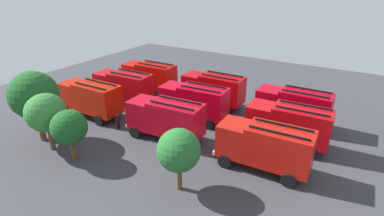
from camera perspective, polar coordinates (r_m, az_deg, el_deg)
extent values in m
plane|color=#38383D|center=(31.51, 0.00, -2.33)|extent=(55.70, 55.70, 0.00)
cube|color=#AF0313|center=(31.83, 14.29, 1.32)|extent=(2.20, 2.50, 2.60)
cube|color=#8C9EAD|center=(32.00, 12.57, 2.22)|extent=(0.08, 2.13, 1.46)
cube|color=#AF0313|center=(31.08, 20.43, 0.25)|extent=(4.80, 2.51, 2.90)
cube|color=black|center=(29.88, 20.58, 2.56)|extent=(4.32, 0.13, 0.12)
cube|color=black|center=(31.16, 21.11, 3.33)|extent=(4.32, 0.13, 0.12)
cube|color=silver|center=(32.60, 12.09, -0.12)|extent=(0.20, 2.38, 0.28)
cylinder|color=black|center=(31.45, 12.99, -1.93)|extent=(1.10, 0.35, 1.10)
cylinder|color=black|center=(33.55, 14.33, -0.39)|extent=(1.10, 0.35, 1.10)
cylinder|color=black|center=(30.53, 21.68, -3.92)|extent=(1.10, 0.35, 1.10)
cylinder|color=black|center=(32.69, 22.49, -2.20)|extent=(1.10, 0.35, 1.10)
cube|color=#AD050A|center=(35.41, 0.50, 4.39)|extent=(2.20, 2.50, 2.60)
cube|color=#8C9EAD|center=(35.82, -0.95, 5.15)|extent=(0.08, 2.13, 1.46)
cube|color=#AD050A|center=(33.82, 5.62, 3.59)|extent=(4.80, 2.50, 2.90)
cube|color=black|center=(32.72, 5.21, 5.81)|extent=(4.32, 0.12, 0.12)
cube|color=black|center=(33.91, 6.24, 6.42)|extent=(4.32, 0.12, 0.12)
cube|color=silver|center=(36.39, -1.13, 3.00)|extent=(0.20, 2.38, 0.28)
cylinder|color=black|center=(35.10, -0.78, 1.50)|extent=(1.10, 0.35, 1.10)
cylinder|color=black|center=(37.02, 1.17, 2.71)|extent=(1.10, 0.35, 1.10)
cylinder|color=black|center=(32.99, 6.47, -0.18)|extent=(1.10, 0.35, 1.10)
cylinder|color=black|center=(35.02, 8.14, 1.19)|extent=(1.10, 0.35, 1.10)
cube|color=#B20904|center=(40.52, -10.73, 6.51)|extent=(2.20, 2.50, 2.60)
cube|color=#8C9EAD|center=(41.12, -11.87, 7.12)|extent=(0.08, 2.13, 1.46)
cube|color=#B20904|center=(38.31, -6.78, 5.98)|extent=(4.80, 2.51, 2.90)
cube|color=black|center=(37.35, -7.54, 7.99)|extent=(4.32, 0.13, 0.12)
cube|color=black|center=(38.39, -6.26, 8.49)|extent=(4.32, 0.13, 0.12)
cube|color=silver|center=(41.65, -11.85, 5.22)|extent=(0.20, 2.38, 0.28)
cylinder|color=black|center=(40.30, -11.89, 3.98)|extent=(1.10, 0.35, 1.10)
cylinder|color=black|center=(41.97, -9.70, 4.96)|extent=(1.10, 0.35, 1.10)
cylinder|color=black|center=(37.29, -6.31, 2.73)|extent=(1.10, 0.35, 1.10)
cylinder|color=black|center=(39.09, -4.19, 3.82)|extent=(1.10, 0.35, 1.10)
cube|color=#B4090D|center=(27.91, 12.80, -1.81)|extent=(2.28, 2.57, 2.60)
cube|color=#8C9EAD|center=(28.04, 10.81, -0.79)|extent=(0.15, 2.13, 1.46)
cube|color=#B4090D|center=(27.24, 19.85, -3.01)|extent=(4.88, 2.66, 2.90)
cube|color=black|center=(25.97, 20.04, -0.53)|extent=(4.32, 0.27, 0.12)
cube|color=black|center=(27.23, 20.57, 0.52)|extent=(4.32, 0.27, 0.12)
cube|color=silver|center=(28.71, 10.31, -3.38)|extent=(0.28, 2.38, 0.28)
cylinder|color=black|center=(27.63, 11.37, -5.57)|extent=(1.11, 0.39, 1.10)
cylinder|color=black|center=(29.68, 12.85, -3.54)|extent=(1.11, 0.39, 1.10)
cylinder|color=black|center=(26.86, 21.38, -7.81)|extent=(1.11, 0.39, 1.10)
cylinder|color=black|center=(28.96, 22.15, -5.55)|extent=(1.11, 0.39, 1.10)
cube|color=#B70316|center=(31.93, -3.57, 2.11)|extent=(2.33, 2.62, 2.60)
cube|color=#8C9EAD|center=(32.35, -5.18, 2.95)|extent=(0.20, 2.13, 1.46)
cube|color=#B70316|center=(30.31, 2.09, 1.23)|extent=(4.93, 2.76, 2.90)
cube|color=black|center=(29.17, 1.54, 3.62)|extent=(4.32, 0.36, 0.12)
cube|color=black|center=(30.33, 2.71, 4.41)|extent=(4.32, 0.36, 0.12)
cube|color=silver|center=(32.97, -5.30, 0.62)|extent=(0.33, 2.38, 0.28)
cylinder|color=black|center=(31.72, -4.93, -1.14)|extent=(1.12, 0.41, 1.10)
cylinder|color=black|center=(33.57, -2.73, 0.39)|extent=(1.12, 0.41, 1.10)
cylinder|color=black|center=(29.58, 3.11, -3.02)|extent=(1.12, 0.41, 1.10)
cylinder|color=black|center=(31.56, 4.96, -1.27)|extent=(1.12, 0.41, 1.10)
cube|color=#A9090F|center=(37.48, -15.61, 4.60)|extent=(2.31, 2.60, 2.60)
cube|color=#8C9EAD|center=(38.10, -16.82, 5.27)|extent=(0.18, 2.13, 1.46)
cube|color=#A9090F|center=(35.18, -11.47, 4.03)|extent=(4.91, 2.72, 2.90)
cube|color=black|center=(34.20, -12.41, 6.15)|extent=(4.32, 0.32, 0.12)
cube|color=black|center=(35.20, -10.97, 6.77)|extent=(4.32, 0.32, 0.12)
cube|color=silver|center=(38.67, -16.72, 3.25)|extent=(0.31, 2.38, 0.28)
cylinder|color=black|center=(37.35, -16.82, 1.85)|extent=(1.11, 0.40, 1.10)
cylinder|color=black|center=(38.93, -14.38, 3.03)|extent=(1.11, 0.40, 1.10)
cylinder|color=black|center=(34.22, -10.94, 0.43)|extent=(1.11, 0.40, 1.10)
cylinder|color=black|center=(35.94, -8.56, 1.77)|extent=(1.11, 0.40, 1.10)
cube|color=#B2120B|center=(24.19, 7.94, -5.61)|extent=(2.28, 2.57, 2.60)
cube|color=#8C9EAD|center=(24.38, 5.68, -4.40)|extent=(0.15, 2.13, 1.46)
cube|color=#B2120B|center=(23.31, 16.02, -7.19)|extent=(4.88, 2.66, 2.90)
cube|color=black|center=(21.96, 16.03, -4.51)|extent=(4.32, 0.27, 0.12)
cube|color=black|center=(23.17, 16.87, -3.07)|extent=(4.32, 0.27, 0.12)
cube|color=silver|center=(25.15, 5.23, -7.26)|extent=(0.28, 2.38, 0.28)
cylinder|color=black|center=(24.11, 6.20, -9.95)|extent=(1.11, 0.39, 1.10)
cylinder|color=black|center=(26.01, 8.32, -7.33)|extent=(1.11, 0.39, 1.10)
cylinder|color=black|center=(23.07, 17.72, -12.86)|extent=(1.11, 0.39, 1.10)
cylinder|color=black|center=(25.05, 18.95, -9.85)|extent=(1.11, 0.39, 1.10)
cube|color=#AC0716|center=(28.56, -9.10, -0.88)|extent=(2.35, 2.63, 2.60)
cube|color=#8C9EAD|center=(29.03, -10.82, 0.09)|extent=(0.21, 2.13, 1.46)
cube|color=#AC0716|center=(26.71, -3.05, -2.06)|extent=(4.94, 2.78, 2.90)
cube|color=black|center=(25.52, -3.90, 0.52)|extent=(4.32, 0.38, 0.12)
cube|color=black|center=(26.60, -2.37, 1.56)|extent=(4.32, 0.38, 0.12)
cube|color=silver|center=(29.73, -10.83, -2.44)|extent=(0.34, 2.38, 0.28)
cylinder|color=black|center=(28.52, -10.65, -4.52)|extent=(1.12, 0.42, 1.10)
cylinder|color=black|center=(30.20, -7.88, -2.63)|extent=(1.12, 0.42, 1.10)
cylinder|color=black|center=(26.07, -2.02, -6.98)|extent=(1.12, 0.42, 1.10)
cylinder|color=black|center=(27.90, 0.42, -4.75)|extent=(1.12, 0.42, 1.10)
cube|color=#AF1403|center=(35.16, -21.23, 2.57)|extent=(2.21, 2.51, 2.60)
cube|color=#8C9EAD|center=(35.86, -22.36, 3.32)|extent=(0.09, 2.13, 1.46)
cube|color=#AF1403|center=(32.54, -17.37, 1.74)|extent=(4.81, 2.53, 2.90)
cube|color=black|center=(31.59, -18.62, 3.96)|extent=(4.32, 0.14, 0.12)
cube|color=black|center=(32.44, -16.83, 4.70)|extent=(4.32, 0.14, 0.12)
cube|color=silver|center=(36.47, -22.15, 1.21)|extent=(0.21, 2.38, 0.28)
cylinder|color=black|center=(35.21, -22.55, -0.36)|extent=(1.10, 0.36, 1.10)
cylinder|color=black|center=(36.53, -19.64, 0.96)|extent=(1.10, 0.36, 1.10)
cylinder|color=black|center=(31.65, -17.09, -2.24)|extent=(1.10, 0.36, 1.10)
cylinder|color=black|center=(33.11, -14.10, -0.69)|extent=(1.10, 0.36, 1.10)
cylinder|color=black|center=(30.62, -13.58, -3.08)|extent=(0.16, 0.16, 0.77)
cylinder|color=black|center=(30.46, -13.79, -3.24)|extent=(0.16, 0.16, 0.77)
cube|color=black|center=(30.23, -13.81, -1.95)|extent=(0.32, 0.46, 0.67)
sphere|color=beige|center=(30.04, -13.89, -1.19)|extent=(0.22, 0.22, 0.22)
cylinder|color=black|center=(30.01, -13.91, -1.04)|extent=(0.27, 0.27, 0.07)
cylinder|color=black|center=(34.22, -0.79, 0.58)|extent=(0.16, 0.16, 0.76)
cylinder|color=black|center=(34.36, -1.04, 0.68)|extent=(0.16, 0.16, 0.76)
cube|color=black|center=(34.02, -0.93, 1.73)|extent=(0.46, 0.33, 0.66)
sphere|color=#9E704C|center=(33.86, -0.93, 2.41)|extent=(0.21, 0.21, 0.21)
cylinder|color=black|center=(33.82, -0.93, 2.55)|extent=(0.27, 0.27, 0.06)
cylinder|color=brown|center=(21.68, -2.41, -12.93)|extent=(0.37, 0.37, 1.87)
sphere|color=#236628|center=(20.43, -2.51, -7.96)|extent=(3.00, 3.00, 3.00)
cylinder|color=brown|center=(26.52, -21.44, -7.40)|extent=(0.35, 0.35, 1.77)
sphere|color=#19511E|center=(25.56, -22.13, -3.37)|extent=(2.83, 2.83, 2.83)
cylinder|color=brown|center=(28.71, -24.94, -5.20)|extent=(0.42, 0.42, 2.08)
sphere|color=#337A33|center=(27.70, -25.80, -0.74)|extent=(3.33, 3.33, 3.33)
cylinder|color=brown|center=(30.54, -26.52, -3.21)|extent=(0.52, 0.52, 2.62)
sphere|color=#19511E|center=(29.41, -27.61, 2.17)|extent=(4.18, 4.18, 4.18)
cone|color=#F2600C|center=(29.35, -2.62, -3.77)|extent=(0.43, 0.43, 0.61)
cone|color=#F2600C|center=(30.07, 19.50, -4.53)|extent=(0.43, 0.43, 0.61)
cone|color=#F2600C|center=(39.76, -3.75, 3.80)|extent=(0.42, 0.42, 0.60)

